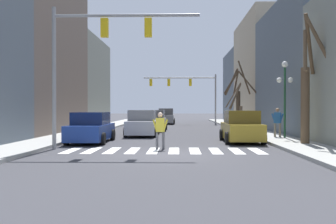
% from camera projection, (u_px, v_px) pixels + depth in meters
% --- Properties ---
extents(ground_plane, '(240.00, 240.00, 0.00)m').
position_uv_depth(ground_plane, '(162.00, 155.00, 15.56)').
color(ground_plane, '#38383D').
extents(sidewalk_left, '(2.31, 90.00, 0.15)m').
position_uv_depth(sidewalk_left, '(3.00, 152.00, 15.74)').
color(sidewalk_left, '#9E9E99').
rests_on(sidewalk_left, ground_plane).
extents(sidewalk_right, '(2.31, 90.00, 0.15)m').
position_uv_depth(sidewalk_right, '(324.00, 153.00, 15.39)').
color(sidewalk_right, '#9E9E99').
rests_on(sidewalk_right, ground_plane).
extents(building_row_left, '(6.00, 37.18, 13.57)m').
position_uv_depth(building_row_left, '(15.00, 49.00, 26.77)').
color(building_row_left, '#515B66').
rests_on(building_row_left, ground_plane).
extents(building_row_right, '(6.00, 51.66, 11.41)m').
position_uv_depth(building_row_right, '(285.00, 76.00, 36.50)').
color(building_row_right, gray).
rests_on(building_row_right, ground_plane).
extents(crosswalk_stripes, '(8.55, 2.60, 0.01)m').
position_uv_depth(crosswalk_stripes, '(164.00, 151.00, 17.08)').
color(crosswalk_stripes, white).
rests_on(crosswalk_stripes, ground_plane).
extents(traffic_signal_near, '(6.65, 0.28, 6.41)m').
position_uv_depth(traffic_signal_near, '(95.00, 46.00, 17.64)').
color(traffic_signal_near, gray).
rests_on(traffic_signal_near, ground_plane).
extents(traffic_signal_far, '(8.53, 0.28, 5.82)m').
position_uv_depth(traffic_signal_far, '(188.00, 87.00, 46.08)').
color(traffic_signal_far, gray).
rests_on(traffic_signal_far, ground_plane).
extents(street_lamp_right_corner, '(0.95, 0.36, 4.40)m').
position_uv_depth(street_lamp_right_corner, '(285.00, 84.00, 22.53)').
color(street_lamp_right_corner, '#1E4C2D').
rests_on(street_lamp_right_corner, sidewalk_right).
extents(car_parked_left_mid, '(2.19, 4.61, 1.70)m').
position_uv_depth(car_parked_left_mid, '(153.00, 121.00, 32.23)').
color(car_parked_left_mid, gray).
rests_on(car_parked_left_mid, ground_plane).
extents(car_driving_toward_lane, '(2.11, 4.73, 1.72)m').
position_uv_depth(car_driving_toward_lane, '(143.00, 124.00, 26.28)').
color(car_driving_toward_lane, silver).
rests_on(car_driving_toward_lane, ground_plane).
extents(car_driving_away_lane, '(2.02, 4.86, 1.82)m').
position_uv_depth(car_driving_away_lane, '(166.00, 117.00, 45.85)').
color(car_driving_away_lane, gray).
rests_on(car_driving_away_lane, ground_plane).
extents(car_parked_right_far, '(2.06, 4.28, 1.72)m').
position_uv_depth(car_parked_right_far, '(241.00, 127.00, 21.33)').
color(car_parked_right_far, '#A38423').
rests_on(car_parked_right_far, ground_plane).
extents(car_parked_left_near, '(2.07, 4.71, 1.64)m').
position_uv_depth(car_parked_left_near, '(91.00, 128.00, 21.13)').
color(car_parked_left_near, navy).
rests_on(car_parked_left_near, ground_plane).
extents(pedestrian_crossing_street, '(0.69, 0.42, 1.71)m').
position_uv_depth(pedestrian_crossing_street, '(277.00, 120.00, 23.26)').
color(pedestrian_crossing_street, '#7A705B').
rests_on(pedestrian_crossing_street, sidewalk_right).
extents(pedestrian_on_left_sidewalk, '(0.72, 0.23, 1.66)m').
position_uv_depth(pedestrian_on_left_sidewalk, '(160.00, 128.00, 17.60)').
color(pedestrian_on_left_sidewalk, '#4C4C51').
rests_on(pedestrian_on_left_sidewalk, ground_plane).
extents(street_tree_left_near, '(2.83, 2.46, 6.04)m').
position_uv_depth(street_tree_left_near, '(238.00, 98.00, 35.73)').
color(street_tree_left_near, '#473828').
rests_on(street_tree_left_near, sidewalk_right).
extents(street_tree_right_mid, '(1.36, 1.15, 3.91)m').
position_uv_depth(street_tree_right_mid, '(238.00, 107.00, 33.69)').
color(street_tree_right_mid, brown).
rests_on(street_tree_right_mid, sidewalk_right).
extents(street_tree_right_far, '(1.56, 2.13, 6.33)m').
position_uv_depth(street_tree_right_far, '(307.00, 88.00, 18.97)').
color(street_tree_right_far, brown).
rests_on(street_tree_right_far, sidewalk_right).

